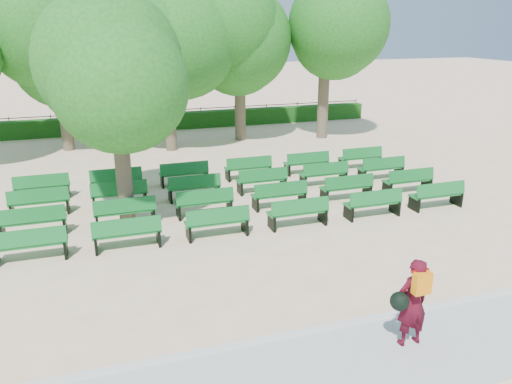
{
  "coord_description": "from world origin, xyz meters",
  "views": [
    {
      "loc": [
        -2.85,
        -13.68,
        5.63
      ],
      "look_at": [
        1.3,
        -1.0,
        1.1
      ],
      "focal_mm": 35.0,
      "sensor_mm": 36.0,
      "label": 1
    }
  ],
  "objects": [
    {
      "name": "hedge",
      "position": [
        0.0,
        14.0,
        0.45
      ],
      "size": [
        26.0,
        0.7,
        0.9
      ],
      "primitive_type": "cube",
      "color": "#194F14",
      "rests_on": "ground"
    },
    {
      "name": "fence",
      "position": [
        0.0,
        14.4,
        0.0
      ],
      "size": [
        26.0,
        0.1,
        1.02
      ],
      "primitive_type": null,
      "color": "black",
      "rests_on": "ground"
    },
    {
      "name": "ground",
      "position": [
        0.0,
        0.0,
        0.0
      ],
      "size": [
        120.0,
        120.0,
        0.0
      ],
      "primitive_type": "plane",
      "color": "beige"
    },
    {
      "name": "curb",
      "position": [
        0.0,
        -6.25,
        0.05
      ],
      "size": [
        30.0,
        0.12,
        0.1
      ],
      "primitive_type": "cube",
      "color": "silver",
      "rests_on": "ground"
    },
    {
      "name": "tree_among",
      "position": [
        -2.2,
        0.5,
        4.12
      ],
      "size": [
        4.14,
        4.14,
        6.01
      ],
      "color": "brown",
      "rests_on": "ground"
    },
    {
      "name": "bench_array",
      "position": [
        1.32,
        1.24,
        0.09
      ],
      "size": [
        1.76,
        0.55,
        1.11
      ],
      "rotation": [
        0.0,
        0.0,
        0.0
      ],
      "color": "#136D29",
      "rests_on": "ground"
    },
    {
      "name": "paving",
      "position": [
        0.0,
        -7.4,
        0.03
      ],
      "size": [
        30.0,
        2.2,
        0.06
      ],
      "primitive_type": "cube",
      "color": "#BCBCB7",
      "rests_on": "ground"
    },
    {
      "name": "person",
      "position": [
        2.2,
        -7.17,
        0.94
      ],
      "size": [
        0.8,
        0.48,
        1.69
      ],
      "rotation": [
        0.0,
        0.0,
        3.17
      ],
      "color": "#460A18",
      "rests_on": "ground"
    },
    {
      "name": "tree_line",
      "position": [
        0.0,
        10.0,
        0.0
      ],
      "size": [
        21.8,
        6.8,
        7.04
      ],
      "primitive_type": null,
      "color": "#23711F",
      "rests_on": "ground"
    }
  ]
}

